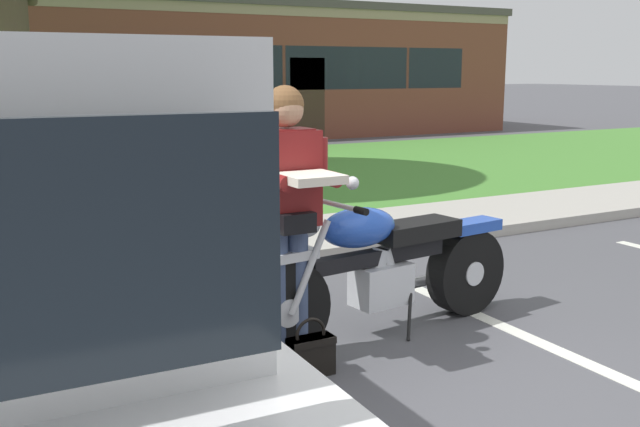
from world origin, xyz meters
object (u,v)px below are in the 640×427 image
at_px(hedge_left, 23,131).
at_px(brick_building, 90,71).
at_px(motorcycle, 393,264).
at_px(handbag, 311,352).
at_px(hedge_center_left, 210,124).
at_px(rider_person, 288,202).

distance_m(hedge_left, brick_building, 7.22).
height_order(motorcycle, hedge_left, hedge_left).
bearing_deg(handbag, hedge_center_left, 72.52).
xyz_separation_m(motorcycle, rider_person, (-0.86, -0.12, 0.53)).
bearing_deg(rider_person, motorcycle, 7.79).
relative_size(rider_person, hedge_left, 0.66).
bearing_deg(hedge_center_left, rider_person, -107.90).
xyz_separation_m(handbag, hedge_center_left, (3.57, 11.33, 0.51)).
distance_m(hedge_left, hedge_center_left, 3.74).
bearing_deg(handbag, rider_person, 90.47).
distance_m(rider_person, hedge_center_left, 11.62).
height_order(motorcycle, hedge_center_left, hedge_center_left).
height_order(motorcycle, rider_person, rider_person).
bearing_deg(motorcycle, rider_person, -172.21).
xyz_separation_m(handbag, hedge_left, (-0.17, 11.33, 0.51)).
xyz_separation_m(hedge_left, hedge_center_left, (3.74, 0.00, -0.00)).
bearing_deg(rider_person, brick_building, 82.03).
bearing_deg(brick_building, rider_person, -97.97).
distance_m(hedge_center_left, brick_building, 6.80).
bearing_deg(rider_person, hedge_left, 90.89).
relative_size(handbag, hedge_left, 0.14).
bearing_deg(handbag, brick_building, 82.15).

